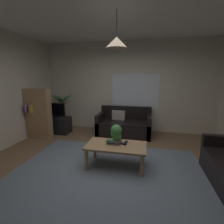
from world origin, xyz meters
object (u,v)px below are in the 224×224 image
at_px(bookshelf_corner, 38,114).
at_px(book_on_table_1, 111,142).
at_px(tv_stand, 56,125).
at_px(pendant_lamp, 117,42).
at_px(potted_plant_on_table, 116,134).
at_px(potted_palm_corner, 62,111).
at_px(tv, 54,110).
at_px(book_on_table_0, 111,143).
at_px(couch_under_window, 124,126).
at_px(remote_on_table_1, 123,144).
at_px(book_on_table_2, 111,141).
at_px(remote_on_table_0, 126,143).
at_px(coffee_table, 116,148).

bearing_deg(bookshelf_corner, book_on_table_1, -24.40).
xyz_separation_m(tv_stand, bookshelf_corner, (-0.19, -0.53, 0.45)).
relative_size(bookshelf_corner, pendant_lamp, 2.31).
distance_m(potted_plant_on_table, potted_palm_corner, 3.06).
bearing_deg(tv, bookshelf_corner, -109.97).
distance_m(potted_palm_corner, bookshelf_corner, 1.08).
bearing_deg(book_on_table_0, tv, 143.87).
distance_m(book_on_table_1, bookshelf_corner, 2.54).
bearing_deg(couch_under_window, remote_on_table_1, -82.89).
relative_size(potted_plant_on_table, tv_stand, 0.43).
bearing_deg(tv, tv_stand, 90.00).
distance_m(book_on_table_2, remote_on_table_0, 0.30).
height_order(book_on_table_2, remote_on_table_0, book_on_table_2).
bearing_deg(potted_palm_corner, book_on_table_1, -44.25).
bearing_deg(remote_on_table_1, potted_plant_on_table, 120.56).
distance_m(book_on_table_1, book_on_table_2, 0.03).
bearing_deg(pendant_lamp, tv, 144.85).
height_order(remote_on_table_0, bookshelf_corner, bookshelf_corner).
bearing_deg(remote_on_table_0, pendant_lamp, 38.73).
xyz_separation_m(couch_under_window, book_on_table_1, (-0.00, -1.84, 0.21)).
height_order(coffee_table, remote_on_table_0, remote_on_table_0).
bearing_deg(remote_on_table_0, book_on_table_2, 23.14).
height_order(remote_on_table_0, potted_palm_corner, potted_palm_corner).
bearing_deg(coffee_table, potted_palm_corner, 136.99).
bearing_deg(tv, remote_on_table_0, -31.12).
xyz_separation_m(potted_palm_corner, bookshelf_corner, (-0.14, -1.06, 0.13)).
xyz_separation_m(book_on_table_1, remote_on_table_0, (0.28, 0.11, -0.03)).
height_order(book_on_table_0, potted_plant_on_table, potted_plant_on_table).
xyz_separation_m(couch_under_window, remote_on_table_1, (0.22, -1.80, 0.18)).
distance_m(remote_on_table_1, tv_stand, 2.81).
distance_m(coffee_table, pendant_lamp, 1.90).
distance_m(remote_on_table_0, tv, 2.81).
relative_size(book_on_table_0, tv_stand, 0.17).
bearing_deg(tv_stand, potted_plant_on_table, -34.65).
height_order(book_on_table_1, potted_palm_corner, potted_palm_corner).
bearing_deg(book_on_table_1, coffee_table, -6.51).
bearing_deg(book_on_table_2, pendant_lamp, -11.24).
height_order(book_on_table_0, book_on_table_1, book_on_table_1).
bearing_deg(tv_stand, remote_on_table_1, -33.15).
distance_m(remote_on_table_0, pendant_lamp, 1.84).
height_order(book_on_table_2, remote_on_table_1, book_on_table_2).
distance_m(book_on_table_1, tv_stand, 2.65).
bearing_deg(couch_under_window, potted_plant_on_table, -86.84).
height_order(tv_stand, bookshelf_corner, bookshelf_corner).
relative_size(book_on_table_1, potted_palm_corner, 0.11).
relative_size(book_on_table_1, pendant_lamp, 0.23).
bearing_deg(tv_stand, book_on_table_1, -36.67).
distance_m(couch_under_window, coffee_table, 1.86).
height_order(remote_on_table_1, potted_palm_corner, potted_palm_corner).
height_order(coffee_table, potted_plant_on_table, potted_plant_on_table).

